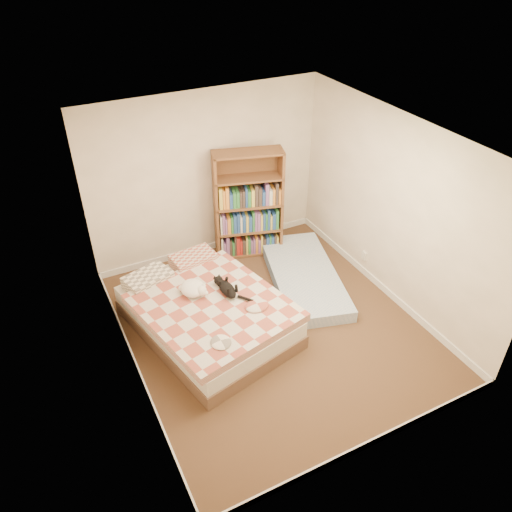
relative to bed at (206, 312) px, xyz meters
name	(u,v)px	position (x,y,z in m)	size (l,w,h in m)	color
room	(273,248)	(0.74, -0.35, 0.94)	(3.51, 4.01, 2.51)	#46321E
bed	(206,312)	(0.00, 0.00, 0.00)	(1.91, 2.39, 0.57)	brown
bookshelf	(248,218)	(1.24, 1.33, 0.34)	(1.09, 0.60, 1.67)	brown
floor_mattress	(304,276)	(1.60, 0.26, -0.17)	(0.88, 1.96, 0.18)	#7496C2
black_cat	(227,288)	(0.28, -0.04, 0.31)	(0.24, 0.62, 0.14)	black
white_dog	(194,288)	(-0.10, 0.11, 0.33)	(0.35, 0.38, 0.16)	white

